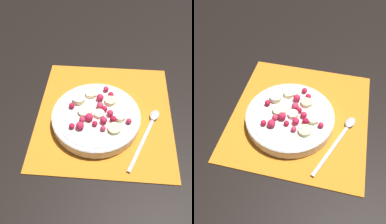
% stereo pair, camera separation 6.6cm
% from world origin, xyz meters
% --- Properties ---
extents(ground_plane, '(3.00, 3.00, 0.00)m').
position_xyz_m(ground_plane, '(0.00, 0.00, 0.00)').
color(ground_plane, black).
extents(placemat, '(0.40, 0.38, 0.01)m').
position_xyz_m(placemat, '(0.00, 0.00, 0.00)').
color(placemat, orange).
rests_on(placemat, ground_plane).
extents(fruit_bowl, '(0.24, 0.24, 0.05)m').
position_xyz_m(fruit_bowl, '(0.03, -0.02, 0.03)').
color(fruit_bowl, white).
rests_on(fruit_bowl, placemat).
extents(spoon, '(0.20, 0.10, 0.01)m').
position_xyz_m(spoon, '(0.05, 0.12, 0.01)').
color(spoon, '#B2B2B7').
rests_on(spoon, placemat).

